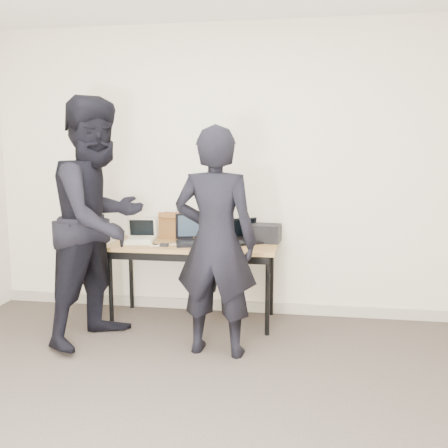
% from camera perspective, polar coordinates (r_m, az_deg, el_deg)
% --- Properties ---
extents(room, '(4.60, 4.60, 2.80)m').
position_cam_1_polar(room, '(2.51, -8.01, 3.69)').
color(room, '#403731').
rests_on(room, ground).
extents(desk, '(1.50, 0.65, 0.72)m').
position_cam_1_polar(desk, '(4.50, -3.54, -2.98)').
color(desk, olive).
rests_on(desk, ground).
extents(laptop_beige, '(0.29, 0.29, 0.21)m').
position_cam_1_polar(laptop_beige, '(4.60, -9.55, -1.56)').
color(laptop_beige, '#BCB596').
rests_on(laptop_beige, desk).
extents(laptop_center, '(0.42, 0.41, 0.27)m').
position_cam_1_polar(laptop_center, '(4.48, -3.32, -1.49)').
color(laptop_center, black).
rests_on(laptop_center, desk).
extents(laptop_right, '(0.39, 0.39, 0.21)m').
position_cam_1_polar(laptop_right, '(4.54, 2.38, -1.47)').
color(laptop_right, black).
rests_on(laptop_right, desk).
extents(leather_satchel, '(0.38, 0.24, 0.25)m').
position_cam_1_polar(leather_satchel, '(4.72, -5.10, -0.15)').
color(leather_satchel, brown).
rests_on(leather_satchel, desk).
extents(tissue, '(0.14, 0.11, 0.08)m').
position_cam_1_polar(tissue, '(4.70, -4.75, 1.74)').
color(tissue, white).
rests_on(tissue, leather_satchel).
extents(equipment_box, '(0.30, 0.26, 0.16)m').
position_cam_1_polar(equipment_box, '(4.57, 4.71, -1.04)').
color(equipment_box, black).
rests_on(equipment_box, desk).
extents(power_brick, '(0.07, 0.05, 0.03)m').
position_cam_1_polar(power_brick, '(4.38, -6.84, -2.39)').
color(power_brick, black).
rests_on(power_brick, desk).
extents(cables, '(1.15, 0.46, 0.01)m').
position_cam_1_polar(cables, '(4.48, -2.95, -2.20)').
color(cables, black).
rests_on(cables, desk).
extents(person_typist, '(0.66, 0.47, 1.73)m').
position_cam_1_polar(person_typist, '(3.74, -0.97, -2.10)').
color(person_typist, black).
rests_on(person_typist, ground).
extents(person_observer, '(1.04, 1.16, 1.97)m').
position_cam_1_polar(person_observer, '(4.13, -14.03, 0.31)').
color(person_observer, black).
rests_on(person_observer, ground).
extents(baseboard, '(4.50, 0.03, 0.10)m').
position_cam_1_polar(baseboard, '(4.93, -0.00, -9.29)').
color(baseboard, '#A49C88').
rests_on(baseboard, ground).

